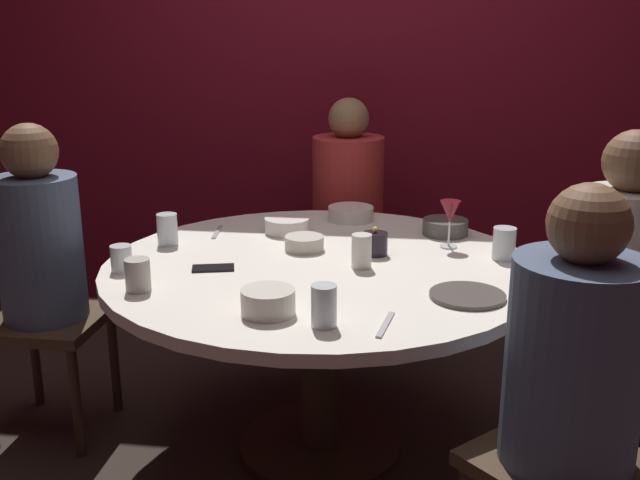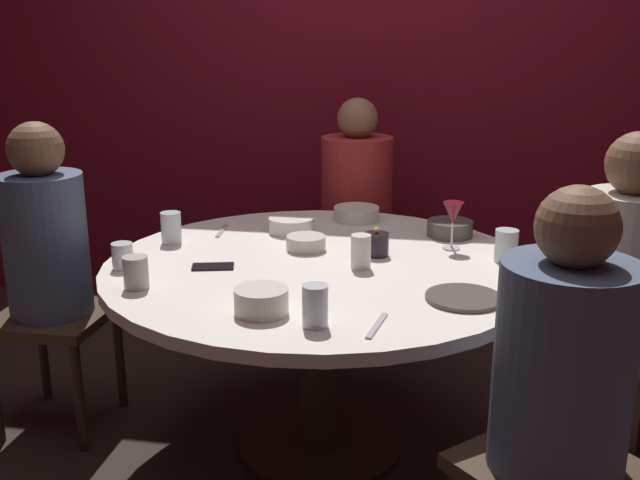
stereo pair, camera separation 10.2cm
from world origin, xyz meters
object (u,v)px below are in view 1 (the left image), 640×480
object	(u,v)px
wine_glass	(450,214)
seated_diner_right	(622,271)
cup_by_left_diner	(167,229)
seated_diner_front_right	(574,366)
dining_table	(320,297)
candle_holder	(375,243)
seated_diner_back	(348,197)
dinner_plate	(467,296)
cup_by_right_diner	(362,251)
cup_center_front	(138,275)
bowl_rice_portion	(351,213)
cup_beside_wine	(504,244)
bowl_small_white	(304,243)
bowl_sauce_side	(445,227)
cell_phone	(213,268)
bowl_serving_large	(287,225)
cup_far_edge	(121,258)
bowl_salad_center	(268,302)
seated_diner_left	(40,249)
cup_near_candle	(324,306)

from	to	relation	value
wine_glass	seated_diner_right	bearing A→B (deg)	-23.51
cup_by_left_diner	seated_diner_front_right	bearing A→B (deg)	-33.04
dining_table	candle_holder	bearing A→B (deg)	32.05
seated_diner_back	wine_glass	distance (m)	0.87
dinner_plate	seated_diner_back	bearing A→B (deg)	111.13
cup_by_right_diner	seated_diner_back	bearing A→B (deg)	98.23
dining_table	cup_center_front	distance (m)	0.65
seated_diner_right	seated_diner_front_right	xyz separation A→B (m)	(-0.29, -0.71, -0.02)
bowl_rice_portion	seated_diner_right	bearing A→B (deg)	-31.91
cup_by_right_diner	seated_diner_right	bearing A→B (deg)	2.60
dinner_plate	cup_beside_wine	distance (m)	0.43
cup_beside_wine	bowl_small_white	bearing A→B (deg)	178.67
bowl_sauce_side	seated_diner_right	bearing A→B (deg)	-36.55
cell_phone	bowl_serving_large	world-z (taller)	bowl_serving_large
wine_glass	cup_beside_wine	size ratio (longest dim) A/B	1.55
bowl_rice_portion	cup_far_edge	size ratio (longest dim) A/B	2.16
cell_phone	cup_by_left_diner	size ratio (longest dim) A/B	1.19
bowl_serving_large	cup_by_right_diner	xyz separation A→B (m)	(0.33, -0.40, 0.03)
candle_holder	wine_glass	bearing A→B (deg)	25.70
cell_phone	bowl_small_white	distance (m)	0.38
seated_diner_right	cup_by_right_diner	world-z (taller)	seated_diner_right
bowl_serving_large	cup_by_left_diner	xyz separation A→B (m)	(-0.41, -0.23, 0.03)
seated_diner_back	seated_diner_right	distance (m)	1.40
bowl_salad_center	cup_far_edge	bearing A→B (deg)	151.31
wine_glass	bowl_serving_large	distance (m)	0.65
seated_diner_back	bowl_rice_portion	world-z (taller)	seated_diner_back
wine_glass	cup_beside_wine	xyz separation A→B (m)	(0.19, -0.12, -0.07)
cup_center_front	cup_beside_wine	xyz separation A→B (m)	(1.15, 0.48, 0.01)
seated_diner_right	bowl_small_white	distance (m)	1.09
wine_glass	cup_far_edge	world-z (taller)	wine_glass
seated_diner_back	cup_far_edge	world-z (taller)	seated_diner_back
bowl_salad_center	bowl_serving_large	bearing A→B (deg)	96.63
dining_table	cup_beside_wine	bearing A→B (deg)	10.91
seated_diner_left	dinner_plate	size ratio (longest dim) A/B	5.21
seated_diner_right	seated_diner_left	bearing A→B (deg)	0.00
cell_phone	cup_near_candle	size ratio (longest dim) A/B	1.19
seated_diner_right	seated_diner_front_right	world-z (taller)	seated_diner_right
cup_by_left_diner	bowl_sauce_side	bearing A→B (deg)	15.31
seated_diner_back	candle_holder	bearing A→B (deg)	11.97
seated_diner_front_right	cup_far_edge	size ratio (longest dim) A/B	13.29
dinner_plate	bowl_salad_center	size ratio (longest dim) A/B	1.47
cell_phone	bowl_sauce_side	xyz separation A→B (m)	(0.78, 0.54, 0.03)
seated_diner_front_right	cup_far_edge	world-z (taller)	seated_diner_front_right
candle_holder	bowl_serving_large	bearing A→B (deg)	145.75
cup_near_candle	cup_by_right_diner	distance (m)	0.52
seated_diner_front_right	bowl_serving_large	world-z (taller)	seated_diner_front_right
bowl_serving_large	bowl_small_white	world-z (taller)	bowl_serving_large
cell_phone	dining_table	bearing A→B (deg)	95.36
seated_diner_front_right	dining_table	bearing A→B (deg)	0.00
bowl_sauce_side	seated_diner_back	bearing A→B (deg)	128.20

